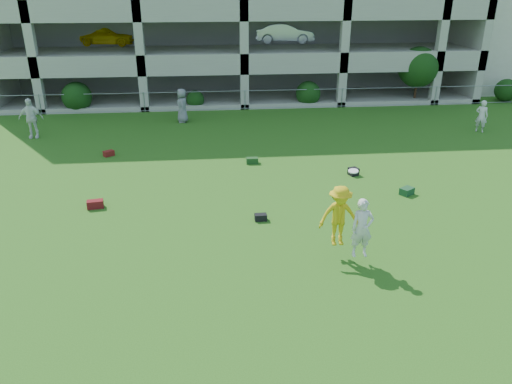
{
  "coord_description": "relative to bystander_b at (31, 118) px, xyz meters",
  "views": [
    {
      "loc": [
        -2.3,
        -10.83,
        7.37
      ],
      "look_at": [
        -0.92,
        3.0,
        1.4
      ],
      "focal_mm": 35.0,
      "sensor_mm": 36.0,
      "label": 1
    }
  ],
  "objects": [
    {
      "name": "bag_red_f",
      "position": [
        4.23,
        -3.27,
        -0.87
      ],
      "size": [
        0.53,
        0.5,
        0.24
      ],
      "primitive_type": "cube",
      "rotation": [
        0.0,
        0.0,
        0.65
      ],
      "color": "#52140E",
      "rests_on": "ground"
    },
    {
      "name": "bag_black_b",
      "position": [
        10.34,
        -10.42,
        -0.88
      ],
      "size": [
        0.4,
        0.26,
        0.22
      ],
      "primitive_type": "cube",
      "rotation": [
        0.0,
        0.0,
        0.01
      ],
      "color": "black",
      "rests_on": "ground"
    },
    {
      "name": "shrub_row",
      "position": [
        15.61,
        5.41,
        0.52
      ],
      "size": [
        34.38,
        2.52,
        3.5
      ],
      "color": "#163D11",
      "rests_on": "ground"
    },
    {
      "name": "fence",
      "position": [
        11.02,
        4.71,
        -0.38
      ],
      "size": [
        36.06,
        0.06,
        1.2
      ],
      "color": "gray",
      "rests_on": "ground"
    },
    {
      "name": "bystander_c",
      "position": [
        7.36,
        2.23,
        -0.07
      ],
      "size": [
        0.68,
        0.96,
        1.85
      ],
      "primitive_type": "imported",
      "rotation": [
        0.0,
        0.0,
        -1.46
      ],
      "color": "slate",
      "rests_on": "ground"
    },
    {
      "name": "ground",
      "position": [
        11.02,
        -14.29,
        -0.99
      ],
      "size": [
        100.0,
        100.0,
        0.0
      ],
      "primitive_type": "plane",
      "color": "#235114",
      "rests_on": "ground"
    },
    {
      "name": "bag_green_g",
      "position": [
        10.57,
        -4.88,
        -0.87
      ],
      "size": [
        0.51,
        0.31,
        0.25
      ],
      "primitive_type": "cube",
      "rotation": [
        0.0,
        0.0,
        -0.02
      ],
      "color": "#123313",
      "rests_on": "ground"
    },
    {
      "name": "crate_d",
      "position": [
        14.54,
        -6.68,
        -0.84
      ],
      "size": [
        0.44,
        0.44,
        0.3
      ],
      "primitive_type": "cube",
      "rotation": [
        0.0,
        0.0,
        0.32
      ],
      "color": "black",
      "rests_on": "ground"
    },
    {
      "name": "bystander_b",
      "position": [
        0.0,
        0.0,
        0.0
      ],
      "size": [
        1.18,
        0.52,
        1.99
      ],
      "primitive_type": "imported",
      "rotation": [
        0.0,
        0.0,
        0.03
      ],
      "color": "white",
      "rests_on": "ground"
    },
    {
      "name": "frisbee_contest",
      "position": [
        12.38,
        -13.08,
        0.27
      ],
      "size": [
        1.44,
        0.93,
        2.41
      ],
      "color": "gold",
      "rests_on": "ground"
    },
    {
      "name": "bag_red_a",
      "position": [
        4.71,
        -8.88,
        -0.85
      ],
      "size": [
        0.59,
        0.38,
        0.28
      ],
      "primitive_type": "cube",
      "rotation": [
        0.0,
        0.0,
        0.15
      ],
      "color": "#510D11",
      "rests_on": "ground"
    },
    {
      "name": "bystander_e",
      "position": [
        22.8,
        -1.24,
        -0.16
      ],
      "size": [
        0.72,
        0.69,
        1.66
      ],
      "primitive_type": "imported",
      "rotation": [
        0.0,
        0.0,
        2.46
      ],
      "color": "silver",
      "rests_on": "ground"
    },
    {
      "name": "bag_green_c",
      "position": [
        15.95,
        -8.82,
        -0.86
      ],
      "size": [
        0.61,
        0.57,
        0.26
      ],
      "primitive_type": "cube",
      "rotation": [
        0.0,
        0.0,
        0.62
      ],
      "color": "#153B1A",
      "rests_on": "ground"
    }
  ]
}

